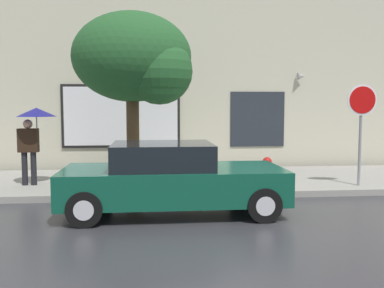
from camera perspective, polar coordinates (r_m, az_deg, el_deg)
name	(u,v)px	position (r m, az deg, el deg)	size (l,w,h in m)	color
ground_plane	(213,210)	(8.72, 2.82, -8.90)	(60.00, 60.00, 0.00)	#333338
sidewalk	(197,181)	(11.62, 0.64, -5.01)	(20.00, 4.00, 0.15)	gray
building_facade	(188,65)	(14.00, -0.56, 10.66)	(20.00, 0.67, 7.00)	beige
parked_car	(171,179)	(8.37, -2.85, -4.69)	(4.30, 1.95, 1.39)	#0F4C38
fire_hydrant	(267,172)	(10.68, 10.10, -3.69)	(0.30, 0.44, 0.71)	red
pedestrian_with_umbrella	(34,124)	(11.18, -20.59, 2.51)	(0.96, 0.96, 1.93)	black
street_tree	(137,61)	(10.39, -7.37, 11.08)	(2.87, 2.44, 4.22)	#4C3823
stop_sign	(361,114)	(11.18, 21.91, 3.72)	(0.76, 0.10, 2.50)	gray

